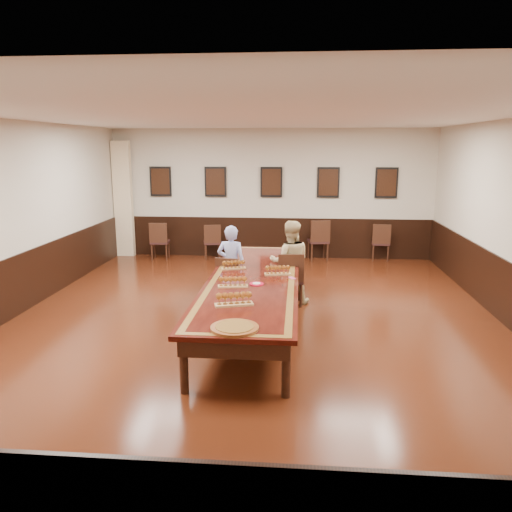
# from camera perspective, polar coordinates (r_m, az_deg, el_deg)

# --- Properties ---
(floor) EXTENTS (8.00, 10.00, 0.02)m
(floor) POSITION_cam_1_polar(r_m,az_deg,el_deg) (8.01, -0.31, -7.84)
(floor) COLOR black
(floor) RESTS_ON ground
(ceiling) EXTENTS (8.00, 10.00, 0.02)m
(ceiling) POSITION_cam_1_polar(r_m,az_deg,el_deg) (7.53, -0.34, 15.81)
(ceiling) COLOR white
(ceiling) RESTS_ON floor
(wall_back) EXTENTS (8.00, 0.02, 3.20)m
(wall_back) POSITION_cam_1_polar(r_m,az_deg,el_deg) (12.57, 1.77, 7.11)
(wall_back) COLOR beige
(wall_back) RESTS_ON floor
(wall_front) EXTENTS (8.00, 0.02, 3.20)m
(wall_front) POSITION_cam_1_polar(r_m,az_deg,el_deg) (2.82, -9.85, -12.23)
(wall_front) COLOR beige
(wall_front) RESTS_ON floor
(wall_left) EXTENTS (0.02, 10.00, 3.20)m
(wall_left) POSITION_cam_1_polar(r_m,az_deg,el_deg) (8.91, -27.00, 3.55)
(wall_left) COLOR beige
(wall_left) RESTS_ON floor
(chair_man) EXTENTS (0.48, 0.51, 0.89)m
(chair_man) POSITION_cam_1_polar(r_m,az_deg,el_deg) (8.85, -2.98, -2.80)
(chair_man) COLOR black
(chair_man) RESTS_ON floor
(chair_woman) EXTENTS (0.49, 0.52, 0.96)m
(chair_woman) POSITION_cam_1_polar(r_m,az_deg,el_deg) (8.87, 3.92, -2.56)
(chair_woman) COLOR black
(chair_woman) RESTS_ON floor
(spare_chair_a) EXTENTS (0.48, 0.52, 0.94)m
(spare_chair_a) POSITION_cam_1_polar(r_m,az_deg,el_deg) (12.65, -10.91, 1.74)
(spare_chair_a) COLOR black
(spare_chair_a) RESTS_ON floor
(spare_chair_b) EXTENTS (0.51, 0.53, 0.88)m
(spare_chair_b) POSITION_cam_1_polar(r_m,az_deg,el_deg) (12.53, -5.04, 1.69)
(spare_chair_b) COLOR black
(spare_chair_b) RESTS_ON floor
(spare_chair_c) EXTENTS (0.56, 0.60, 1.02)m
(spare_chair_c) POSITION_cam_1_polar(r_m,az_deg,el_deg) (12.42, 7.13, 1.86)
(spare_chair_c) COLOR black
(spare_chair_c) RESTS_ON floor
(spare_chair_d) EXTENTS (0.47, 0.51, 0.92)m
(spare_chair_d) POSITION_cam_1_polar(r_m,az_deg,el_deg) (12.68, 14.06, 1.59)
(spare_chair_d) COLOR black
(spare_chair_d) RESTS_ON floor
(person_man) EXTENTS (0.56, 0.41, 1.42)m
(person_man) POSITION_cam_1_polar(r_m,az_deg,el_deg) (8.87, -2.83, -1.00)
(person_man) COLOR #4A5BBB
(person_man) RESTS_ON floor
(person_woman) EXTENTS (0.79, 0.64, 1.49)m
(person_woman) POSITION_cam_1_polar(r_m,az_deg,el_deg) (8.90, 3.90, -0.71)
(person_woman) COLOR tan
(person_woman) RESTS_ON floor
(pink_phone) EXTENTS (0.12, 0.15, 0.01)m
(pink_phone) POSITION_cam_1_polar(r_m,az_deg,el_deg) (7.81, 4.12, -2.53)
(pink_phone) COLOR #DA488B
(pink_phone) RESTS_ON conference_table
(curtain) EXTENTS (0.45, 0.18, 2.90)m
(curtain) POSITION_cam_1_polar(r_m,az_deg,el_deg) (13.15, -14.93, 6.27)
(curtain) COLOR beige
(curtain) RESTS_ON floor
(wainscoting) EXTENTS (8.00, 10.00, 1.00)m
(wainscoting) POSITION_cam_1_polar(r_m,az_deg,el_deg) (7.85, -0.31, -4.35)
(wainscoting) COLOR black
(wainscoting) RESTS_ON floor
(conference_table) EXTENTS (1.40, 5.00, 0.76)m
(conference_table) POSITION_cam_1_polar(r_m,az_deg,el_deg) (7.82, -0.31, -3.57)
(conference_table) COLOR black
(conference_table) RESTS_ON floor
(posters) EXTENTS (6.14, 0.04, 0.74)m
(posters) POSITION_cam_1_polar(r_m,az_deg,el_deg) (12.47, 1.76, 8.45)
(posters) COLOR black
(posters) RESTS_ON wall_back
(flight_a) EXTENTS (0.42, 0.25, 0.15)m
(flight_a) POSITION_cam_1_polar(r_m,az_deg,el_deg) (8.36, -2.57, -1.05)
(flight_a) COLOR #A27844
(flight_a) RESTS_ON conference_table
(flight_b) EXTENTS (0.43, 0.19, 0.16)m
(flight_b) POSITION_cam_1_polar(r_m,az_deg,el_deg) (7.99, 2.50, -1.66)
(flight_b) COLOR #A27844
(flight_b) RESTS_ON conference_table
(flight_c) EXTENTS (0.45, 0.20, 0.16)m
(flight_c) POSITION_cam_1_polar(r_m,az_deg,el_deg) (7.29, -2.67, -3.01)
(flight_c) COLOR #A27844
(flight_c) RESTS_ON conference_table
(flight_d) EXTENTS (0.52, 0.29, 0.18)m
(flight_d) POSITION_cam_1_polar(r_m,az_deg,el_deg) (6.46, -2.53, -4.99)
(flight_d) COLOR #A27844
(flight_d) RESTS_ON conference_table
(red_plate_grp) EXTENTS (0.21, 0.21, 0.03)m
(red_plate_grp) POSITION_cam_1_polar(r_m,az_deg,el_deg) (7.43, 0.06, -3.22)
(red_plate_grp) COLOR red
(red_plate_grp) RESTS_ON conference_table
(carved_platter) EXTENTS (0.60, 0.60, 0.04)m
(carved_platter) POSITION_cam_1_polar(r_m,az_deg,el_deg) (5.67, -2.46, -8.20)
(carved_platter) COLOR #612F13
(carved_platter) RESTS_ON conference_table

